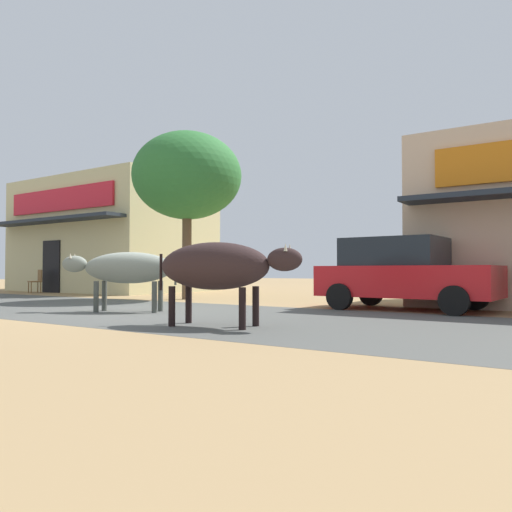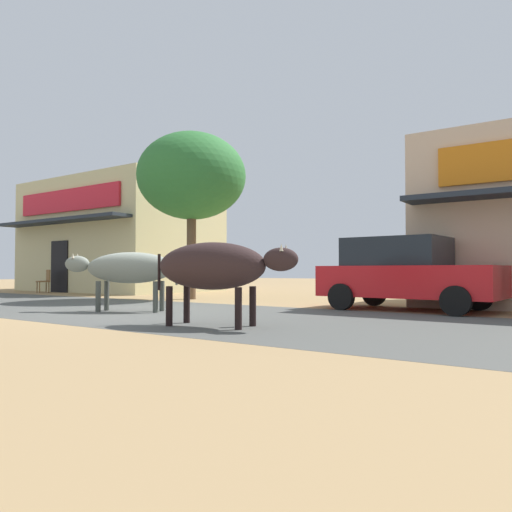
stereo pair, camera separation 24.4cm
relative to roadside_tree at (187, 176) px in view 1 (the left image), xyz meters
name	(u,v)px [view 1 (the left image)]	position (x,y,z in m)	size (l,w,h in m)	color
ground	(141,311)	(2.11, -3.89, -3.83)	(80.00, 80.00, 0.00)	#9F7F54
asphalt_road	(141,311)	(2.11, -3.89, -3.83)	(72.00, 5.42, 0.00)	#4E4F4B
storefront_left_cafe	(112,237)	(-7.11, 3.09, -1.44)	(7.96, 6.13, 4.76)	#CBC18C
roadside_tree	(187,176)	(0.00, 0.00, 0.00)	(3.40, 3.40, 5.21)	brown
parked_hatchback_car	(403,273)	(6.85, -0.36, -2.99)	(3.92, 2.09, 1.64)	red
cow_near_brown	(126,268)	(2.00, -4.24, -2.89)	(2.42, 1.54, 1.29)	slate
cow_far_dark	(217,267)	(5.38, -5.35, -2.87)	(2.49, 1.11, 1.35)	#302120
cafe_chair_near_tree	(37,280)	(-7.84, -0.05, -3.32)	(0.54, 0.54, 0.92)	brown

